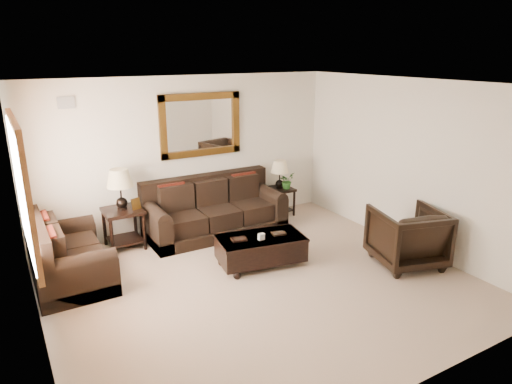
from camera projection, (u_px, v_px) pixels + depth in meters
room at (261, 190)px, 5.94m from camera, size 5.51×5.01×2.71m
window at (23, 188)px, 5.33m from camera, size 0.07×1.96×1.66m
mirror at (201, 125)px, 7.95m from camera, size 1.50×0.06×1.10m
air_vent at (66, 103)px, 6.78m from camera, size 0.25×0.02×0.18m
sofa at (214, 213)px, 8.03m from camera, size 2.39×1.03×0.98m
loveseat at (65, 258)px, 6.31m from camera, size 0.98×1.65×0.93m
end_table_left at (121, 197)px, 7.25m from camera, size 0.60×0.60×1.32m
end_table_right at (279, 180)px, 8.80m from camera, size 0.49×0.49×1.09m
coffee_table at (261, 247)px, 6.84m from camera, size 1.39×0.90×0.55m
armchair at (407, 234)px, 6.77m from camera, size 1.15×1.11×0.97m
potted_plant at (287, 182)px, 8.79m from camera, size 0.38×0.40×0.24m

